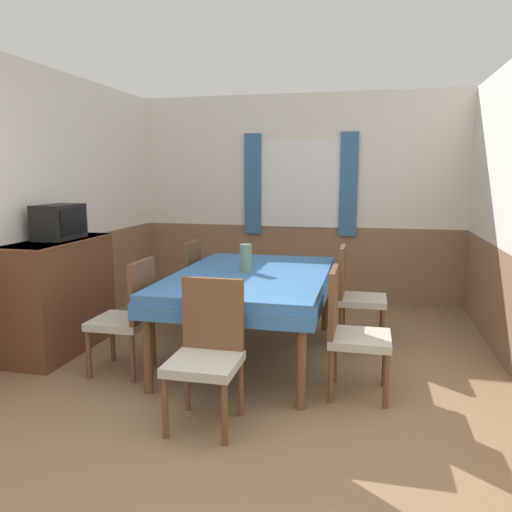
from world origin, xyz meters
The scene contains 12 objects.
ground_plane centered at (0.00, 0.00, 0.00)m, with size 16.00×16.00×0.00m, color #846647.
wall_back centered at (0.00, 4.16, 1.31)m, with size 4.51×0.10×2.60m.
wall_left centered at (-2.08, 2.07, 1.30)m, with size 0.05×4.53×2.60m.
dining_table centered at (-0.08, 1.95, 0.66)m, with size 1.33×2.01×0.76m.
chair_head_near centered at (-0.08, 0.73, 0.50)m, with size 0.44×0.44×0.94m.
chair_right_far centered at (0.80, 2.54, 0.50)m, with size 0.44×0.44×0.94m.
chair_left_far centered at (-0.96, 2.54, 0.50)m, with size 0.44×0.44×0.94m.
chair_right_near centered at (0.80, 1.37, 0.50)m, with size 0.44×0.44×0.94m.
chair_left_near centered at (-0.96, 1.37, 0.50)m, with size 0.44×0.44×0.94m.
sideboard centered at (-1.82, 1.72, 0.52)m, with size 0.46×1.17×1.03m.
tv centered at (-1.83, 1.78, 1.19)m, with size 0.29×0.47×0.31m.
vase centered at (-0.14, 1.98, 0.88)m, with size 0.10×0.10×0.25m.
Camera 1 is at (0.91, -2.20, 1.61)m, focal length 35.00 mm.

